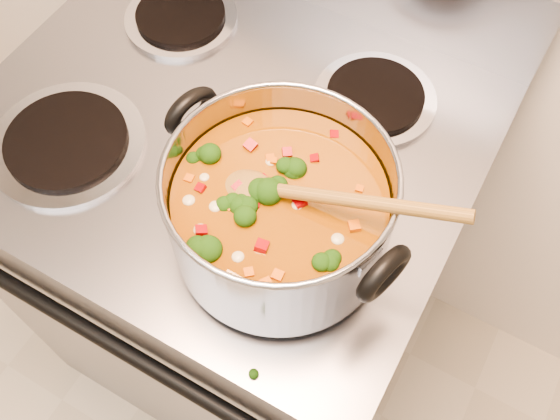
# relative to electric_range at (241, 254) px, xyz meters

# --- Properties ---
(electric_range) EXTENTS (0.76, 0.69, 1.08)m
(electric_range) POSITION_rel_electric_range_xyz_m (0.00, 0.00, 0.00)
(electric_range) COLOR gray
(electric_range) RESTS_ON ground
(stockpot) EXTENTS (0.34, 0.28, 0.17)m
(stockpot) POSITION_rel_electric_range_xyz_m (0.17, -0.14, 0.54)
(stockpot) COLOR #93929A
(stockpot) RESTS_ON electric_range
(wooden_spoon) EXTENTS (0.30, 0.08, 0.10)m
(wooden_spoon) POSITION_rel_electric_range_xyz_m (0.20, -0.14, 0.59)
(wooden_spoon) COLOR olive
(wooden_spoon) RESTS_ON stockpot
(cooktop_crumbs) EXTENTS (0.33, 0.06, 0.01)m
(cooktop_crumbs) POSITION_rel_electric_range_xyz_m (0.12, -0.28, 0.46)
(cooktop_crumbs) COLOR black
(cooktop_crumbs) RESTS_ON electric_range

